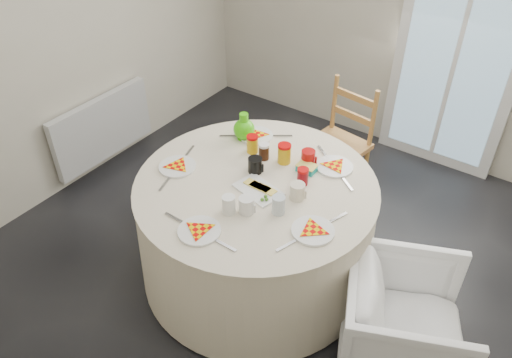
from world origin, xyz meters
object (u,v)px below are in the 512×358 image
Objects in this scene: table at (256,230)px; armchair at (407,312)px; wooden_chair at (337,145)px; radiator at (103,128)px; green_pitcher at (244,125)px.

table is 1.07m from armchair.
table is 1.08m from wooden_chair.
radiator is at bearing -147.20° from wooden_chair.
green_pitcher reaches higher than radiator.
radiator is 1.52m from green_pitcher.
armchair is at bearing -6.75° from radiator.
armchair is 1.57m from green_pitcher.
green_pitcher is (-1.43, 0.43, 0.48)m from armchair.
table is 1.62× the size of wooden_chair.
armchair is at bearing -3.66° from table.
armchair reaches higher than radiator.
table is at bearing -34.58° from green_pitcher.
radiator is 1.82m from table.
wooden_chair is 5.04× the size of green_pitcher.
armchair is at bearing -5.78° from green_pitcher.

